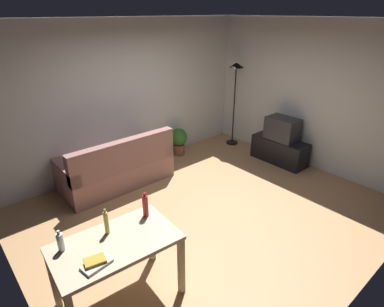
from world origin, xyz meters
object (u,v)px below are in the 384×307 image
Objects in this scene: desk at (116,251)px; tv at (282,129)px; potted_plant at (179,140)px; bottle_red at (145,206)px; torchiere_lamp at (235,82)px; tv_stand at (279,150)px; bottle_squat at (106,223)px; couch at (118,169)px; book_stack at (96,263)px; bottle_clear at (60,242)px.

tv is at bearing 15.98° from desk.
bottle_red reaches higher than potted_plant.
tv_stand is at bearing -90.00° from torchiere_lamp.
potted_plant is (-1.31, 1.60, 0.09)m from tv_stand.
desk is at bearing -161.33° from bottle_red.
bottle_red reaches higher than bottle_squat.
desk is 3.72m from potted_plant.
torchiere_lamp is (0.00, 1.27, 1.17)m from tv_stand.
couch is at bearing 59.72° from bottle_squat.
tv_stand is 0.61× the size of torchiere_lamp.
potted_plant is (-1.31, 0.33, -1.08)m from torchiere_lamp.
torchiere_lamp reaches higher than tv_stand.
bottle_squat reaches higher than desk.
bottle_red reaches higher than couch.
torchiere_lamp is 4.95m from book_stack.
bottle_clear reaches higher than book_stack.
potted_plant is 2.54× the size of bottle_clear.
book_stack is at bearing -156.11° from bottle_red.
desk reaches higher than potted_plant.
book_stack is (-4.34, -1.04, 0.54)m from tv_stand.
bottle_squat is (0.44, -0.05, 0.03)m from bottle_clear.
bottle_squat is at bearing -140.05° from potted_plant.
book_stack is at bearing 103.45° from tv_stand.
bottle_squat reaches higher than tv_stand.
bottle_squat is at bearing 90.30° from desk.
couch is 2.48m from desk.
tv is at bearing 8.27° from bottle_clear.
desk is 0.52m from bottle_clear.
torchiere_lamp is 6.30× the size of bottle_red.
bottle_red is 0.81m from book_stack.
book_stack is at bearing -152.03° from torchiere_lamp.
couch is 1.50× the size of desk.
couch is 3.20m from tv.
tv is at bearing -90.00° from tv_stand.
couch is at bearing 179.58° from torchiere_lamp.
torchiere_lamp is 3.18× the size of potted_plant.
torchiere_lamp is at bearing 28.77° from bottle_red.
tv_stand is at bearing 11.19° from bottle_red.
bottle_squat reaches higher than couch.
bottle_squat is 1.04× the size of book_stack.
couch is 6.49× the size of bottle_red.
bottle_clear is 0.44m from bottle_squat.
tv reaches higher than tv_stand.
tv is 2.68× the size of bottle_clear.
bottle_red reaches higher than desk.
potted_plant is at bearing -168.87° from couch.
bottle_squat reaches higher than tv.
bottle_squat is 0.99× the size of bottle_red.
bottle_clear is (-1.60, -1.94, 0.55)m from couch.
tv_stand is 3.83× the size of bottle_red.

